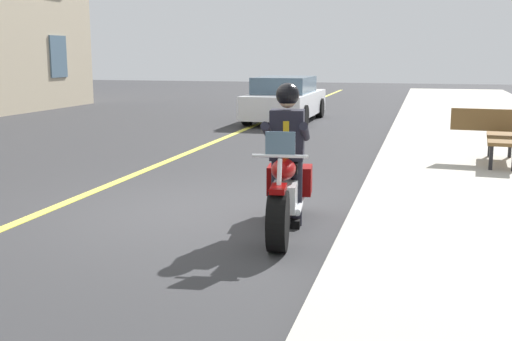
{
  "coord_description": "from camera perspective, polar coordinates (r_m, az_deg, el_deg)",
  "views": [
    {
      "loc": [
        7.57,
        2.84,
        2.07
      ],
      "look_at": [
        0.72,
        0.99,
        0.75
      ],
      "focal_mm": 43.9,
      "sensor_mm": 36.0,
      "label": 1
    }
  ],
  "objects": [
    {
      "name": "motorcycle_main",
      "position": [
        7.44,
        2.7,
        -2.03
      ],
      "size": [
        2.22,
        0.77,
        1.26
      ],
      "color": "black",
      "rests_on": "ground_plane"
    },
    {
      "name": "ground_plane",
      "position": [
        8.35,
        -5.32,
        -3.87
      ],
      "size": [
        80.0,
        80.0,
        0.0
      ],
      "primitive_type": "plane",
      "color": "#333335"
    },
    {
      "name": "rider_main",
      "position": [
        7.53,
        2.85,
        2.62
      ],
      "size": [
        0.67,
        0.61,
        1.74
      ],
      "color": "black",
      "rests_on": "ground_plane"
    },
    {
      "name": "car_silver",
      "position": [
        19.76,
        2.69,
        6.49
      ],
      "size": [
        4.6,
        1.92,
        1.4
      ],
      "color": "white",
      "rests_on": "ground_plane"
    },
    {
      "name": "bench_sidewalk",
      "position": [
        12.06,
        21.52,
        3.32
      ],
      "size": [
        1.83,
        1.8,
        0.95
      ],
      "color": "brown",
      "rests_on": "sidewalk_curb"
    },
    {
      "name": "lane_center_stripe",
      "position": [
        9.22,
        -17.07,
        -2.89
      ],
      "size": [
        60.0,
        0.16,
        0.01
      ],
      "primitive_type": "cube",
      "color": "#E5DB4C",
      "rests_on": "ground_plane"
    }
  ]
}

